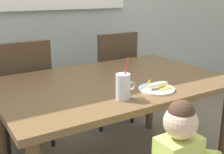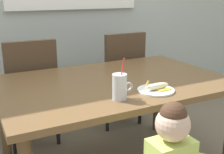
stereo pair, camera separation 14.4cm
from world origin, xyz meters
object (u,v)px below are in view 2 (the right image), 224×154
at_px(dining_table, 114,91).
at_px(peeled_banana, 158,86).
at_px(dining_chair_right, 119,74).
at_px(milk_cup, 120,88).
at_px(snack_plate, 156,90).
at_px(dining_chair_left, 30,87).

height_order(dining_table, peeled_banana, peeled_banana).
height_order(dining_chair_right, peeled_banana, dining_chair_right).
height_order(dining_table, milk_cup, milk_cup).
relative_size(dining_table, snack_plate, 6.88).
bearing_deg(snack_plate, dining_table, 110.75).
xyz_separation_m(dining_chair_right, peeled_banana, (-0.31, -1.06, 0.23)).
distance_m(dining_table, dining_chair_right, 0.86).
bearing_deg(dining_chair_left, snack_plate, 118.67).
bearing_deg(peeled_banana, snack_plate, 146.00).
relative_size(milk_cup, snack_plate, 1.09).
bearing_deg(dining_chair_left, dining_chair_right, -178.58).
xyz_separation_m(dining_table, milk_cup, (-0.14, -0.34, 0.15)).
bearing_deg(snack_plate, dining_chair_right, 73.10).
height_order(snack_plate, peeled_banana, peeled_banana).
relative_size(dining_chair_left, peeled_banana, 5.57).
bearing_deg(milk_cup, dining_chair_right, 61.34).
distance_m(dining_chair_left, milk_cup, 1.13).
bearing_deg(dining_chair_right, dining_table, 58.77).
xyz_separation_m(dining_table, dining_chair_right, (0.44, 0.73, -0.11)).
height_order(dining_table, snack_plate, snack_plate).
bearing_deg(milk_cup, dining_table, 67.25).
xyz_separation_m(dining_table, snack_plate, (0.12, -0.32, 0.09)).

